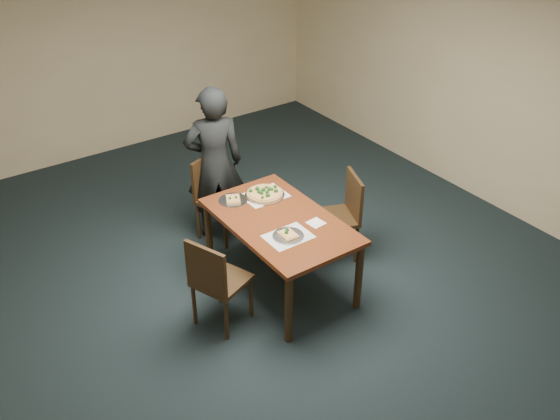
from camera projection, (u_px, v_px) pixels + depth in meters
ground at (288, 299)px, 5.92m from camera, size 8.00×8.00×0.00m
room_shell at (290, 132)px, 5.00m from camera, size 8.00×8.00×8.00m
dining_table at (280, 228)px, 5.78m from camera, size 0.90×1.50×0.75m
chair_far at (215, 193)px, 6.61m from camera, size 0.55×0.55×0.91m
chair_left at (215, 279)px, 5.36m from camera, size 0.54×0.54×0.91m
chair_right at (343, 212)px, 6.29m from camera, size 0.54×0.54×0.91m
diner at (214, 164)px, 6.47m from camera, size 0.71×0.58×1.68m
placemat_main at (265, 196)px, 6.09m from camera, size 0.42×0.32×0.00m
placemat_near at (288, 236)px, 5.49m from camera, size 0.40×0.30×0.00m
pizza_pan at (265, 193)px, 6.08m from camera, size 0.39×0.39×0.07m
slice_plate_near at (288, 235)px, 5.48m from camera, size 0.28×0.28×0.06m
slice_plate_far at (233, 200)px, 6.00m from camera, size 0.28×0.28×0.05m
napkin at (316, 223)px, 5.67m from camera, size 0.15×0.15×0.01m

